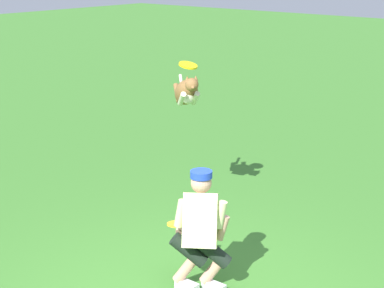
# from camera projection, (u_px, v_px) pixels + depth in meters

# --- Properties ---
(person) EXTENTS (0.71, 0.55, 1.29)m
(person) POSITION_uv_depth(u_px,v_px,m) (201.00, 229.00, 6.35)
(person) COLOR silver
(person) RESTS_ON ground_plane
(dog) EXTENTS (0.82, 0.69, 0.56)m
(dog) POSITION_uv_depth(u_px,v_px,m) (187.00, 92.00, 8.27)
(dog) COLOR brown
(frisbee_flying) EXTENTS (0.29, 0.29, 0.10)m
(frisbee_flying) POSITION_uv_depth(u_px,v_px,m) (188.00, 65.00, 7.97)
(frisbee_flying) COLOR yellow
(frisbee_held) EXTENTS (0.38, 0.38, 0.07)m
(frisbee_held) POSITION_uv_depth(u_px,v_px,m) (180.00, 224.00, 6.68)
(frisbee_held) COLOR yellow
(frisbee_held) RESTS_ON person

